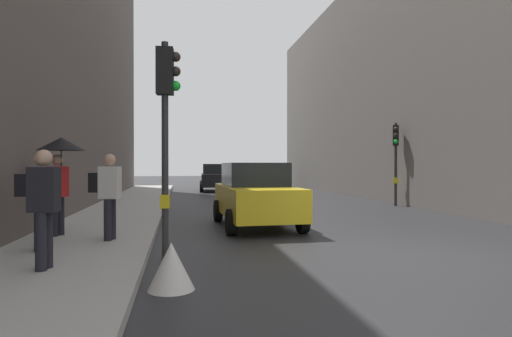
% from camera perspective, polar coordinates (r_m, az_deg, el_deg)
% --- Properties ---
extents(ground_plane, '(120.00, 120.00, 0.00)m').
position_cam_1_polar(ground_plane, '(8.90, 19.44, -10.59)').
color(ground_plane, '#28282B').
extents(sidewalk_kerb, '(2.74, 40.00, 0.16)m').
position_cam_1_polar(sidewalk_kerb, '(13.85, -17.94, -6.28)').
color(sidewalk_kerb, '#A8A5A0').
rests_on(sidewalk_kerb, ground).
extents(building_facade_right, '(12.00, 34.58, 11.56)m').
position_cam_1_polar(building_facade_right, '(25.03, 27.95, 9.80)').
color(building_facade_right, slate).
rests_on(building_facade_right, ground).
extents(traffic_light_mid_street, '(0.35, 0.45, 3.44)m').
position_cam_1_polar(traffic_light_mid_street, '(19.03, 17.75, 2.48)').
color(traffic_light_mid_street, '#2D2D2D').
rests_on(traffic_light_mid_street, ground).
extents(traffic_light_near_left, '(0.44, 0.26, 3.90)m').
position_cam_1_polar(traffic_light_near_left, '(8.05, -11.62, 7.49)').
color(traffic_light_near_left, '#2D2D2D').
rests_on(traffic_light_near_left, ground).
extents(car_yellow_taxi, '(2.13, 4.26, 1.76)m').
position_cam_1_polar(car_yellow_taxi, '(12.12, -0.03, -3.43)').
color(car_yellow_taxi, yellow).
rests_on(car_yellow_taxi, ground).
extents(car_green_estate, '(2.14, 4.26, 1.76)m').
position_cam_1_polar(car_green_estate, '(33.72, 0.71, -0.92)').
color(car_green_estate, '#2D6038').
rests_on(car_green_estate, ground).
extents(car_dark_suv, '(2.17, 4.28, 1.76)m').
position_cam_1_polar(car_dark_suv, '(28.64, -5.32, -1.17)').
color(car_dark_suv, black).
rests_on(car_dark_suv, ground).
extents(pedestrian_with_umbrella, '(1.00, 1.00, 2.14)m').
position_cam_1_polar(pedestrian_with_umbrella, '(10.42, -24.18, 1.19)').
color(pedestrian_with_umbrella, black).
rests_on(pedestrian_with_umbrella, sidewalk_kerb).
extents(pedestrian_with_grey_backpack, '(0.62, 0.36, 1.77)m').
position_cam_1_polar(pedestrian_with_grey_backpack, '(8.81, -26.52, -3.10)').
color(pedestrian_with_grey_backpack, black).
rests_on(pedestrian_with_grey_backpack, sidewalk_kerb).
extents(pedestrian_with_black_backpack, '(0.65, 0.42, 1.77)m').
position_cam_1_polar(pedestrian_with_black_backpack, '(9.49, -18.76, -2.82)').
color(pedestrian_with_black_backpack, black).
rests_on(pedestrian_with_black_backpack, sidewalk_kerb).
extents(pedestrian_in_dark_coat, '(0.44, 0.36, 1.77)m').
position_cam_1_polar(pedestrian_in_dark_coat, '(7.18, -25.91, -4.15)').
color(pedestrian_in_dark_coat, black).
rests_on(pedestrian_in_dark_coat, sidewalk_kerb).
extents(warning_sign_triangle, '(0.64, 0.64, 0.65)m').
position_cam_1_polar(warning_sign_triangle, '(6.20, -11.00, -12.38)').
color(warning_sign_triangle, silver).
rests_on(warning_sign_triangle, ground).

